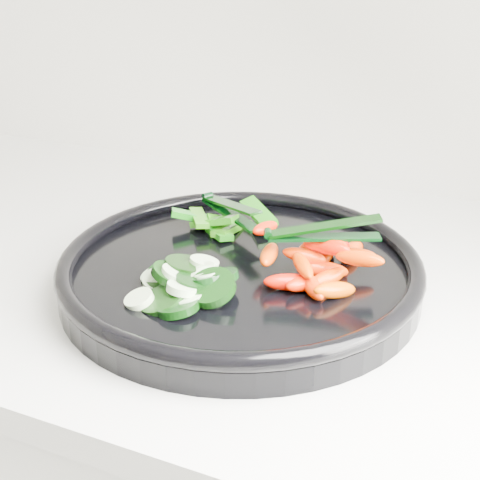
% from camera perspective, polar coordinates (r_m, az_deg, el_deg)
% --- Properties ---
extents(veggie_tray, '(0.40, 0.40, 0.04)m').
position_cam_1_polar(veggie_tray, '(0.69, -0.00, -2.60)').
color(veggie_tray, black).
rests_on(veggie_tray, counter).
extents(cucumber_pile, '(0.12, 0.12, 0.04)m').
position_cam_1_polar(cucumber_pile, '(0.64, -4.84, -3.56)').
color(cucumber_pile, black).
rests_on(cucumber_pile, veggie_tray).
extents(carrot_pile, '(0.14, 0.14, 0.05)m').
position_cam_1_polar(carrot_pile, '(0.67, 6.69, -1.87)').
color(carrot_pile, '#F84300').
rests_on(carrot_pile, veggie_tray).
extents(pepper_pile, '(0.12, 0.10, 0.04)m').
position_cam_1_polar(pepper_pile, '(0.77, -1.31, 1.55)').
color(pepper_pile, '#206409').
rests_on(pepper_pile, veggie_tray).
extents(tong_carrot, '(0.11, 0.06, 0.02)m').
position_cam_1_polar(tong_carrot, '(0.65, 6.89, 0.69)').
color(tong_carrot, black).
rests_on(tong_carrot, carrot_pile).
extents(tong_pepper, '(0.10, 0.08, 0.02)m').
position_cam_1_polar(tong_pepper, '(0.77, -0.94, 2.70)').
color(tong_pepper, black).
rests_on(tong_pepper, pepper_pile).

